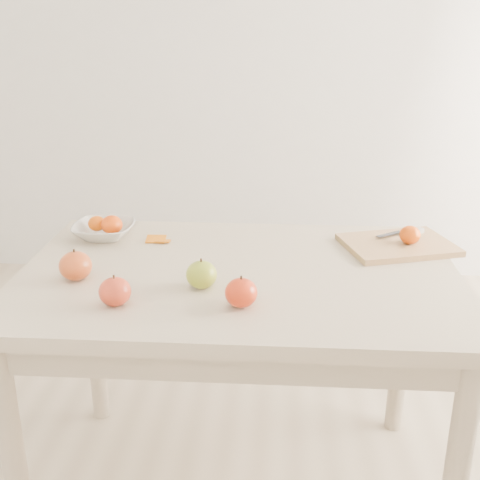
{
  "coord_description": "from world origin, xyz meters",
  "views": [
    {
      "loc": [
        0.1,
        -1.51,
        1.4
      ],
      "look_at": [
        0.0,
        0.05,
        0.82
      ],
      "focal_mm": 45.0,
      "sensor_mm": 36.0,
      "label": 1
    }
  ],
  "objects": [
    {
      "name": "orange_peel_b",
      "position": [
        -0.25,
        0.2,
        0.75
      ],
      "size": [
        0.05,
        0.04,
        0.01
      ],
      "primitive_type": "cube",
      "rotation": [
        -0.14,
        0.0,
        0.0
      ],
      "color": "orange",
      "rests_on": "table"
    },
    {
      "name": "orange_peel_a",
      "position": [
        -0.27,
        0.21,
        0.75
      ],
      "size": [
        0.06,
        0.05,
        0.01
      ],
      "primitive_type": "cube",
      "rotation": [
        0.21,
        0.0,
        0.02
      ],
      "color": "orange",
      "rests_on": "table"
    },
    {
      "name": "paring_knife",
      "position": [
        0.51,
        0.27,
        0.78
      ],
      "size": [
        0.16,
        0.09,
        0.01
      ],
      "color": "silver",
      "rests_on": "cutting_board"
    },
    {
      "name": "bowl_tangerine_near",
      "position": [
        -0.46,
        0.24,
        0.79
      ],
      "size": [
        0.05,
        0.05,
        0.05
      ],
      "primitive_type": "ellipsoid",
      "color": "orange",
      "rests_on": "fruit_bowl"
    },
    {
      "name": "board_tangerine",
      "position": [
        0.5,
        0.19,
        0.8
      ],
      "size": [
        0.06,
        0.06,
        0.05
      ],
      "primitive_type": "ellipsoid",
      "color": "#DA5607",
      "rests_on": "cutting_board"
    },
    {
      "name": "apple_green",
      "position": [
        -0.09,
        -0.12,
        0.79
      ],
      "size": [
        0.08,
        0.08,
        0.07
      ],
      "primitive_type": "ellipsoid",
      "color": "#658B13",
      "rests_on": "table"
    },
    {
      "name": "apple_red_c",
      "position": [
        -0.28,
        -0.23,
        0.79
      ],
      "size": [
        0.08,
        0.08,
        0.07
      ],
      "primitive_type": "ellipsoid",
      "color": "maroon",
      "rests_on": "table"
    },
    {
      "name": "fruit_bowl",
      "position": [
        -0.44,
        0.23,
        0.77
      ],
      "size": [
        0.19,
        0.19,
        0.05
      ],
      "primitive_type": "imported",
      "color": "silver",
      "rests_on": "table"
    },
    {
      "name": "apple_red_e",
      "position": [
        0.02,
        -0.22,
        0.79
      ],
      "size": [
        0.08,
        0.08,
        0.07
      ],
      "primitive_type": "ellipsoid",
      "color": "#9D030C",
      "rests_on": "table"
    },
    {
      "name": "table",
      "position": [
        0.0,
        0.0,
        0.65
      ],
      "size": [
        1.2,
        0.8,
        0.75
      ],
      "color": "beige",
      "rests_on": "ground"
    },
    {
      "name": "apple_red_d",
      "position": [
        -0.42,
        -0.09,
        0.79
      ],
      "size": [
        0.09,
        0.09,
        0.08
      ],
      "primitive_type": "ellipsoid",
      "color": "#A6200C",
      "rests_on": "table"
    },
    {
      "name": "cutting_board",
      "position": [
        0.47,
        0.2,
        0.76
      ],
      "size": [
        0.37,
        0.31,
        0.02
      ],
      "primitive_type": "cube",
      "rotation": [
        0.0,
        0.0,
        0.29
      ],
      "color": "tan",
      "rests_on": "table"
    },
    {
      "name": "bowl_tangerine_far",
      "position": [
        -0.41,
        0.22,
        0.8
      ],
      "size": [
        0.07,
        0.07,
        0.06
      ],
      "primitive_type": "ellipsoid",
      "color": "#E95308",
      "rests_on": "fruit_bowl"
    }
  ]
}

